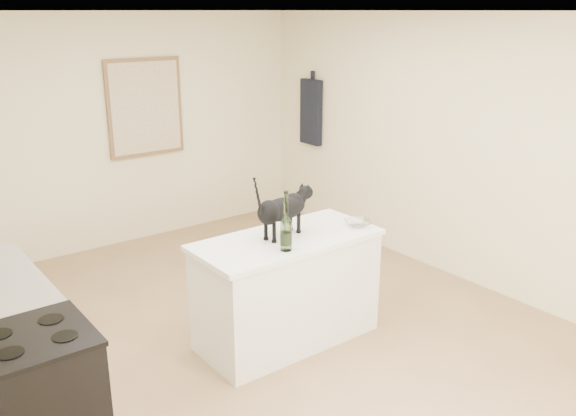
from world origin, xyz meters
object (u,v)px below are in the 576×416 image
Objects in this scene: wine_bottle at (286,225)px; glass_bowl at (358,223)px; stove at (42,409)px; black_cat at (282,212)px.

wine_bottle reaches higher than glass_bowl.
glass_bowl is (0.79, 0.06, -0.18)m from wine_bottle.
stove is at bearing -174.31° from wine_bottle.
black_cat is at bearing 163.99° from glass_bowl.
black_cat is (2.03, 0.44, 0.65)m from stove.
stove is 2.23× the size of wine_bottle.
glass_bowl is at bearing 5.35° from stove.
wine_bottle reaches higher than stove.
wine_bottle is at bearing -175.46° from glass_bowl.
stove is 2.17m from black_cat.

